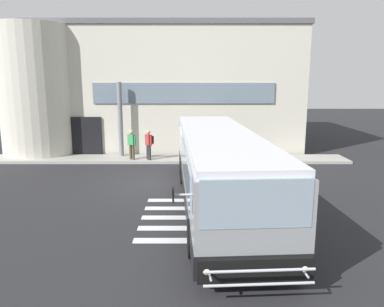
% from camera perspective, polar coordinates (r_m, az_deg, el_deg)
% --- Properties ---
extents(ground_plane, '(80.00, 90.00, 0.02)m').
position_cam_1_polar(ground_plane, '(16.41, -5.17, -4.68)').
color(ground_plane, '#232326').
rests_on(ground_plane, ground).
extents(bay_paint_stripes, '(4.40, 3.96, 0.01)m').
position_cam_1_polar(bay_paint_stripes, '(12.36, 2.46, -10.00)').
color(bay_paint_stripes, silver).
rests_on(bay_paint_stripes, ground).
extents(terminal_building, '(18.51, 13.80, 8.02)m').
position_cam_1_polar(terminal_building, '(27.33, -4.54, 10.21)').
color(terminal_building, beige).
rests_on(terminal_building, ground).
extents(boarding_curb, '(20.71, 2.00, 0.15)m').
position_cam_1_polar(boarding_curb, '(21.03, -4.00, -0.87)').
color(boarding_curb, '#9E9B93').
rests_on(boarding_curb, ground).
extents(entry_support_column, '(0.28, 0.28, 4.30)m').
position_cam_1_polar(entry_support_column, '(21.63, -11.13, 5.26)').
color(entry_support_column, slate).
rests_on(entry_support_column, boarding_curb).
extents(bus_main_foreground, '(3.29, 12.53, 2.70)m').
position_cam_1_polar(bus_main_foreground, '(13.37, 4.21, -2.38)').
color(bus_main_foreground, gray).
rests_on(bus_main_foreground, ground).
extents(passenger_near_column, '(0.51, 0.39, 1.68)m').
position_cam_1_polar(passenger_near_column, '(20.60, -9.38, 1.60)').
color(passenger_near_column, '#4C4233').
rests_on(passenger_near_column, boarding_curb).
extents(passenger_by_doorway, '(0.50, 0.52, 1.68)m').
position_cam_1_polar(passenger_by_doorway, '(20.41, -6.71, 1.68)').
color(passenger_by_doorway, '#2D2D33').
rests_on(passenger_by_doorway, boarding_curb).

